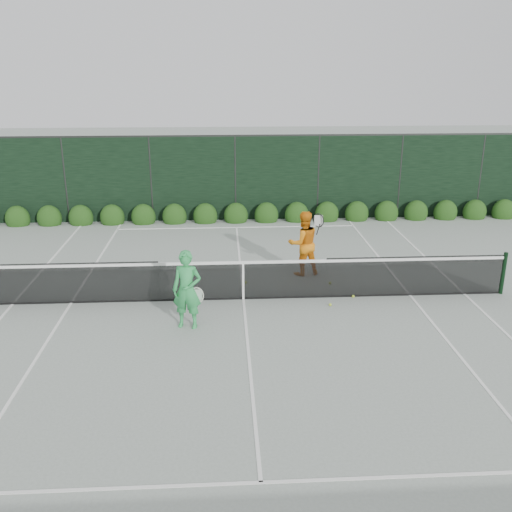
{
  "coord_description": "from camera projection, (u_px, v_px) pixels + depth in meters",
  "views": [
    {
      "loc": [
        -0.44,
        -12.75,
        5.41
      ],
      "look_at": [
        0.32,
        0.3,
        1.0
      ],
      "focal_mm": 40.0,
      "sensor_mm": 36.0,
      "label": 1
    }
  ],
  "objects": [
    {
      "name": "tennis_balls",
      "position": [
        289.0,
        295.0,
        14.0
      ],
      "size": [
        4.21,
        1.68,
        0.07
      ],
      "color": "#B8D42F",
      "rests_on": "ground"
    },
    {
      "name": "player_woman",
      "position": [
        187.0,
        290.0,
        12.11
      ],
      "size": [
        0.7,
        0.53,
        1.72
      ],
      "rotation": [
        0.0,
        0.0,
        -0.21
      ],
      "color": "green",
      "rests_on": "ground"
    },
    {
      "name": "tennis_net",
      "position": [
        242.0,
        279.0,
        13.64
      ],
      "size": [
        12.9,
        0.1,
        1.07
      ],
      "color": "black",
      "rests_on": "ground"
    },
    {
      "name": "court_lines",
      "position": [
        243.0,
        299.0,
        13.81
      ],
      "size": [
        11.03,
        23.83,
        0.01
      ],
      "color": "white",
      "rests_on": "ground"
    },
    {
      "name": "player_man",
      "position": [
        303.0,
        243.0,
        15.19
      ],
      "size": [
        0.98,
        0.84,
        1.75
      ],
      "rotation": [
        0.0,
        0.0,
        3.37
      ],
      "color": "orange",
      "rests_on": "ground"
    },
    {
      "name": "hedge_row",
      "position": [
        236.0,
        216.0,
        20.5
      ],
      "size": [
        31.66,
        0.65,
        0.94
      ],
      "color": "#14330D",
      "rests_on": "ground"
    },
    {
      "name": "windscreen_fence",
      "position": [
        248.0,
        281.0,
        10.77
      ],
      "size": [
        32.0,
        21.07,
        3.06
      ],
      "color": "black",
      "rests_on": "ground"
    },
    {
      "name": "ground",
      "position": [
        243.0,
        299.0,
        13.81
      ],
      "size": [
        80.0,
        80.0,
        0.0
      ],
      "primitive_type": "plane",
      "color": "gray",
      "rests_on": "ground"
    }
  ]
}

